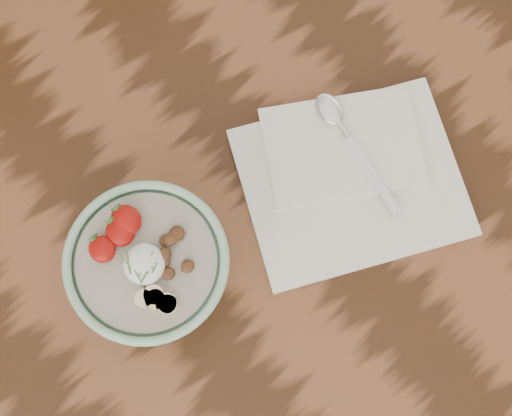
{
  "coord_description": "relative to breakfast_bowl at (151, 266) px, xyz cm",
  "views": [
    {
      "loc": [
        -18.58,
        -20.42,
        165.91
      ],
      "look_at": [
        -6.48,
        -5.76,
        86.36
      ],
      "focal_mm": 50.0,
      "sensor_mm": 36.0,
      "label": 1
    }
  ],
  "objects": [
    {
      "name": "table",
      "position": [
        20.04,
        2.37,
        -15.79
      ],
      "size": [
        160.0,
        90.0,
        75.0
      ],
      "color": "#351C0D",
      "rests_on": "ground"
    },
    {
      "name": "spoon",
      "position": [
        30.66,
        -0.18,
        -4.35
      ],
      "size": [
        5.11,
        19.33,
        1.01
      ],
      "rotation": [
        0.0,
        0.0,
        -0.15
      ],
      "color": "silver",
      "rests_on": "napkin"
    },
    {
      "name": "breakfast_bowl",
      "position": [
        0.0,
        0.0,
        0.0
      ],
      "size": [
        19.21,
        19.21,
        12.6
      ],
      "rotation": [
        0.0,
        0.0,
        0.43
      ],
      "color": "#8EC09A",
      "rests_on": "table"
    },
    {
      "name": "napkin",
      "position": [
        27.59,
        -5.83,
        -5.77
      ],
      "size": [
        34.77,
        32.0,
        1.72
      ],
      "rotation": [
        0.0,
        0.0,
        -0.41
      ],
      "color": "white",
      "rests_on": "table"
    }
  ]
}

